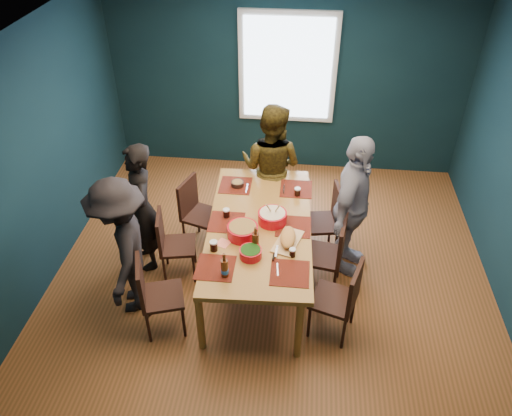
# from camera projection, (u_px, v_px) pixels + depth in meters

# --- Properties ---
(room) EXTENTS (5.01, 5.01, 2.71)m
(room) POSITION_uv_depth(u_px,v_px,m) (275.00, 164.00, 5.19)
(room) COLOR #99552C
(room) RESTS_ON ground
(dining_table) EXTENTS (1.17, 2.20, 0.82)m
(dining_table) POSITION_uv_depth(u_px,v_px,m) (260.00, 230.00, 5.31)
(dining_table) COLOR #A57531
(dining_table) RESTS_ON floor
(chair_left_far) EXTENTS (0.51, 0.51, 0.90)m
(chair_left_far) POSITION_uv_depth(u_px,v_px,m) (196.00, 208.00, 5.99)
(chair_left_far) COLOR black
(chair_left_far) RESTS_ON floor
(chair_left_mid) EXTENTS (0.45, 0.45, 0.85)m
(chair_left_mid) POSITION_uv_depth(u_px,v_px,m) (170.00, 241.00, 5.55)
(chair_left_mid) COLOR black
(chair_left_mid) RESTS_ON floor
(chair_left_near) EXTENTS (0.51, 0.51, 0.90)m
(chair_left_near) POSITION_uv_depth(u_px,v_px,m) (153.00, 291.00, 4.89)
(chair_left_near) COLOR black
(chair_left_near) RESTS_ON floor
(chair_right_far) EXTENTS (0.48, 0.48, 0.92)m
(chair_right_far) POSITION_uv_depth(u_px,v_px,m) (328.00, 217.00, 5.83)
(chair_right_far) COLOR black
(chair_right_far) RESTS_ON floor
(chair_right_mid) EXTENTS (0.48, 0.48, 0.93)m
(chair_right_mid) POSITION_uv_depth(u_px,v_px,m) (331.00, 251.00, 5.35)
(chair_right_mid) COLOR black
(chair_right_mid) RESTS_ON floor
(chair_right_near) EXTENTS (0.52, 0.52, 0.92)m
(chair_right_near) POSITION_uv_depth(u_px,v_px,m) (343.00, 296.00, 4.83)
(chair_right_near) COLOR black
(chair_right_near) RESTS_ON floor
(person_far_left) EXTENTS (0.58, 0.68, 1.57)m
(person_far_left) POSITION_uv_depth(u_px,v_px,m) (142.00, 209.00, 5.54)
(person_far_left) COLOR black
(person_far_left) RESTS_ON floor
(person_back) EXTENTS (0.96, 0.85, 1.66)m
(person_back) POSITION_uv_depth(u_px,v_px,m) (271.00, 167.00, 6.15)
(person_back) COLOR black
(person_back) RESTS_ON floor
(person_right) EXTENTS (0.73, 1.09, 1.72)m
(person_right) POSITION_uv_depth(u_px,v_px,m) (352.00, 207.00, 5.44)
(person_right) COLOR white
(person_right) RESTS_ON floor
(person_near_left) EXTENTS (0.79, 1.12, 1.58)m
(person_near_left) POSITION_uv_depth(u_px,v_px,m) (123.00, 248.00, 5.00)
(person_near_left) COLOR black
(person_near_left) RESTS_ON floor
(bowl_salad) EXTENTS (0.32, 0.32, 0.13)m
(bowl_salad) POSITION_uv_depth(u_px,v_px,m) (243.00, 231.00, 5.07)
(bowl_salad) COLOR red
(bowl_salad) RESTS_ON dining_table
(bowl_dumpling) EXTENTS (0.31, 0.31, 0.29)m
(bowl_dumpling) POSITION_uv_depth(u_px,v_px,m) (272.00, 217.00, 5.26)
(bowl_dumpling) COLOR red
(bowl_dumpling) RESTS_ON dining_table
(bowl_herbs) EXTENTS (0.22, 0.22, 0.10)m
(bowl_herbs) POSITION_uv_depth(u_px,v_px,m) (251.00, 253.00, 4.83)
(bowl_herbs) COLOR red
(bowl_herbs) RESTS_ON dining_table
(cutting_board) EXTENTS (0.33, 0.55, 0.12)m
(cutting_board) POSITION_uv_depth(u_px,v_px,m) (288.00, 238.00, 5.00)
(cutting_board) COLOR tan
(cutting_board) RESTS_ON dining_table
(small_bowl) EXTENTS (0.15, 0.15, 0.06)m
(small_bowl) POSITION_uv_depth(u_px,v_px,m) (237.00, 184.00, 5.82)
(small_bowl) COLOR black
(small_bowl) RESTS_ON dining_table
(beer_bottle_a) EXTENTS (0.07, 0.07, 0.27)m
(beer_bottle_a) POSITION_uv_depth(u_px,v_px,m) (225.00, 268.00, 4.59)
(beer_bottle_a) COLOR #46200C
(beer_bottle_a) RESTS_ON dining_table
(beer_bottle_b) EXTENTS (0.07, 0.07, 0.27)m
(beer_bottle_b) POSITION_uv_depth(u_px,v_px,m) (255.00, 241.00, 4.89)
(beer_bottle_b) COLOR #46200C
(beer_bottle_b) RESTS_ON dining_table
(cola_glass_a) EXTENTS (0.08, 0.08, 0.11)m
(cola_glass_a) POSITION_uv_depth(u_px,v_px,m) (214.00, 245.00, 4.90)
(cola_glass_a) COLOR black
(cola_glass_a) RESTS_ON dining_table
(cola_glass_b) EXTENTS (0.07, 0.07, 0.09)m
(cola_glass_b) POSITION_uv_depth(u_px,v_px,m) (292.00, 252.00, 4.84)
(cola_glass_b) COLOR black
(cola_glass_b) RESTS_ON dining_table
(cola_glass_c) EXTENTS (0.07, 0.07, 0.10)m
(cola_glass_c) POSITION_uv_depth(u_px,v_px,m) (297.00, 192.00, 5.65)
(cola_glass_c) COLOR black
(cola_glass_c) RESTS_ON dining_table
(cola_glass_d) EXTENTS (0.07, 0.07, 0.10)m
(cola_glass_d) POSITION_uv_depth(u_px,v_px,m) (226.00, 213.00, 5.33)
(cola_glass_d) COLOR black
(cola_glass_d) RESTS_ON dining_table
(napkin_a) EXTENTS (0.13, 0.13, 0.00)m
(napkin_a) POSITION_uv_depth(u_px,v_px,m) (291.00, 223.00, 5.28)
(napkin_a) COLOR #FE856B
(napkin_a) RESTS_ON dining_table
(napkin_b) EXTENTS (0.17, 0.17, 0.00)m
(napkin_b) POSITION_uv_depth(u_px,v_px,m) (223.00, 243.00, 5.02)
(napkin_b) COLOR #FE856B
(napkin_b) RESTS_ON dining_table
(napkin_c) EXTENTS (0.14, 0.14, 0.00)m
(napkin_c) POSITION_uv_depth(u_px,v_px,m) (290.00, 276.00, 4.65)
(napkin_c) COLOR #FE856B
(napkin_c) RESTS_ON dining_table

